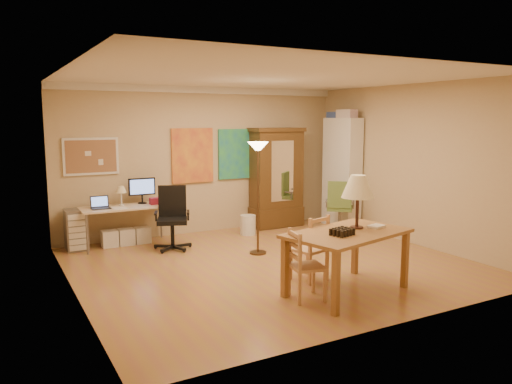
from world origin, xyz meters
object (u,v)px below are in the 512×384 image
dining_table (351,219)px  office_chair_green (339,218)px  computer_desk (127,221)px  armoire (276,184)px  bookshelf (342,173)px  office_chair_black (173,232)px

dining_table → office_chair_green: size_ratio=1.72×
computer_desk → office_chair_green: bearing=-14.3°
armoire → bookshelf: 1.31m
office_chair_black → bookshelf: 3.62m
dining_table → office_chair_black: bearing=113.2°
computer_desk → armoire: 3.01m
armoire → office_chair_black: bearing=-163.6°
bookshelf → office_chair_green: bearing=-130.4°
dining_table → bookshelf: 3.81m
office_chair_green → armoire: armoire is taller
armoire → office_chair_green: bearing=-53.7°
dining_table → office_chair_black: size_ratio=1.64×
office_chair_black → office_chair_green: size_ratio=1.05×
computer_desk → office_chair_black: (0.58, -0.62, -0.13)m
office_chair_green → armoire: (-0.77, 1.04, 0.58)m
office_chair_green → bookshelf: (0.37, 0.44, 0.80)m
office_chair_green → armoire: size_ratio=0.51×
computer_desk → bookshelf: bookshelf is taller
dining_table → armoire: armoire is taller
dining_table → bookshelf: (2.26, 3.06, 0.16)m
office_chair_green → dining_table: bearing=-125.7°
computer_desk → armoire: (2.98, 0.09, 0.44)m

